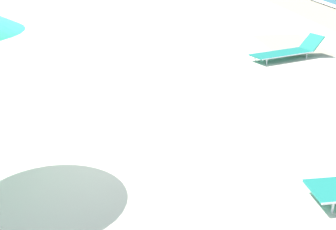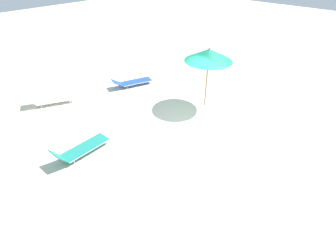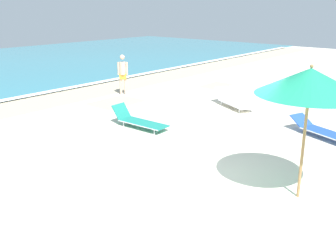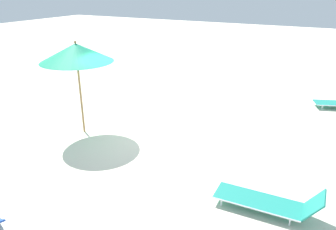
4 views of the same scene
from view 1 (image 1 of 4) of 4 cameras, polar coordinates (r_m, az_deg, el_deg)
ground_plane at (r=7.73m, az=-9.31°, el=-5.18°), size 60.00×60.00×0.16m
sun_lounger_near_water_right at (r=13.56m, az=14.39°, el=7.56°), size 1.36×2.27×0.58m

